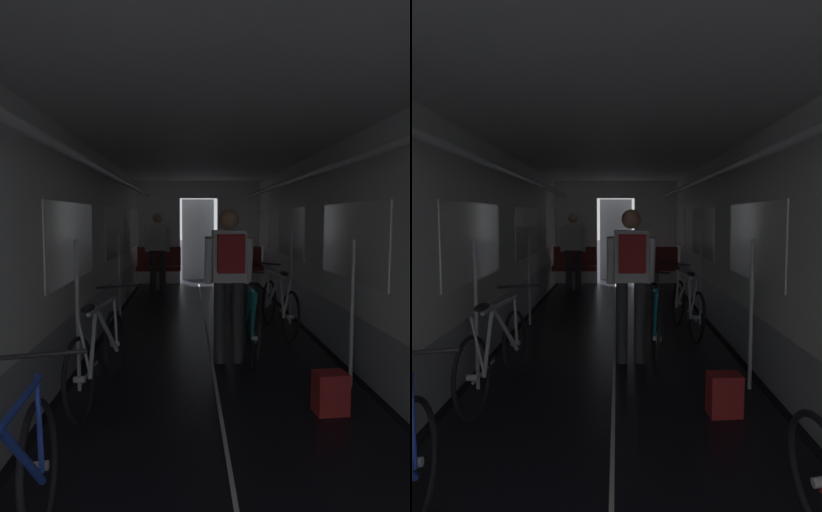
# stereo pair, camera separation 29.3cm
# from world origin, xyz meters

# --- Properties ---
(train_car_shell) EXTENTS (3.14, 12.34, 2.57)m
(train_car_shell) POSITION_xyz_m (-0.00, 3.60, 1.70)
(train_car_shell) COLOR black
(train_car_shell) RESTS_ON ground
(bench_seat_far_left) EXTENTS (0.98, 0.51, 0.95)m
(bench_seat_far_left) POSITION_xyz_m (-0.90, 8.07, 0.57)
(bench_seat_far_left) COLOR gray
(bench_seat_far_left) RESTS_ON ground
(bench_seat_far_right) EXTENTS (0.98, 0.51, 0.95)m
(bench_seat_far_right) POSITION_xyz_m (0.90, 8.07, 0.57)
(bench_seat_far_right) COLOR gray
(bench_seat_far_right) RESTS_ON ground
(bicycle_silver) EXTENTS (0.46, 1.69, 0.95)m
(bicycle_silver) POSITION_xyz_m (-1.05, 1.95, 0.38)
(bicycle_silver) COLOR black
(bicycle_silver) RESTS_ON ground
(bicycle_white) EXTENTS (0.45, 1.69, 0.95)m
(bicycle_white) POSITION_xyz_m (0.99, 4.16, 0.38)
(bicycle_white) COLOR black
(bicycle_white) RESTS_ON ground
(person_cyclist_aisle) EXTENTS (0.54, 0.38, 1.69)m
(person_cyclist_aisle) POSITION_xyz_m (0.18, 2.87, 1.02)
(person_cyclist_aisle) COLOR #2D2D33
(person_cyclist_aisle) RESTS_ON ground
(bicycle_teal_in_aisle) EXTENTS (0.44, 1.69, 0.95)m
(bicycle_teal_in_aisle) POSITION_xyz_m (0.48, 3.13, 0.38)
(bicycle_teal_in_aisle) COLOR black
(bicycle_teal_in_aisle) RESTS_ON ground
(person_standing_near_bench) EXTENTS (0.53, 0.23, 1.69)m
(person_standing_near_bench) POSITION_xyz_m (-0.90, 7.70, 0.98)
(person_standing_near_bench) COLOR #2D2D33
(person_standing_near_bench) RESTS_ON ground
(backpack_on_floor) EXTENTS (0.28, 0.22, 0.34)m
(backpack_on_floor) POSITION_xyz_m (0.90, 1.53, 0.17)
(backpack_on_floor) COLOR maroon
(backpack_on_floor) RESTS_ON ground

